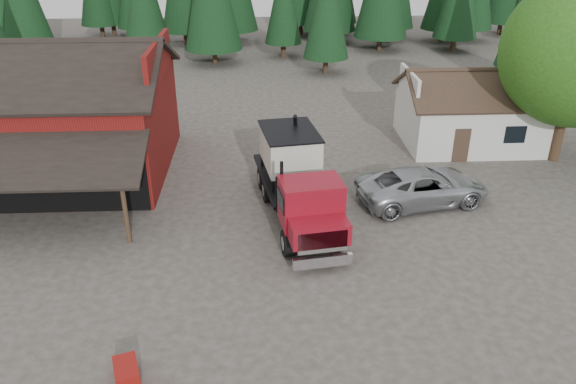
{
  "coord_description": "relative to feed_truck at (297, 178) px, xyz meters",
  "views": [
    {
      "loc": [
        0.22,
        -19.0,
        12.85
      ],
      "look_at": [
        1.33,
        3.02,
        1.8
      ],
      "focal_mm": 35.0,
      "sensor_mm": 36.0,
      "label": 1
    }
  ],
  "objects": [
    {
      "name": "farmhouse",
      "position": [
        11.21,
        8.97,
        -0.34
      ],
      "size": [
        8.6,
        6.42,
        4.65
      ],
      "color": "silver",
      "rests_on": "ground"
    },
    {
      "name": "silver_car",
      "position": [
        6.21,
        1.09,
        -1.12
      ],
      "size": [
        6.87,
        4.22,
        1.78
      ],
      "primitive_type": "imported",
      "rotation": [
        0.0,
        0.0,
        1.78
      ],
      "color": "#AEB1B6",
      "rests_on": "ground"
    },
    {
      "name": "ground",
      "position": [
        -1.79,
        -4.03,
        -2.01
      ],
      "size": [
        120.0,
        120.0,
        0.0
      ],
      "primitive_type": "plane",
      "color": "#433D35",
      "rests_on": "ground"
    },
    {
      "name": "near_pine_b",
      "position": [
        4.21,
        25.97,
        3.88
      ],
      "size": [
        3.96,
        3.96,
        10.4
      ],
      "color": "#382619",
      "rests_on": "ground"
    },
    {
      "name": "feed_truck",
      "position": [
        0.0,
        0.0,
        0.0
      ],
      "size": [
        3.92,
        9.78,
        4.29
      ],
      "rotation": [
        0.0,
        0.0,
        0.15
      ],
      "color": "black",
      "rests_on": "ground"
    },
    {
      "name": "conifer_backdrop",
      "position": [
        -1.79,
        37.97,
        -2.01
      ],
      "size": [
        76.0,
        16.0,
        16.0
      ],
      "primitive_type": null,
      "color": "black",
      "rests_on": "ground"
    },
    {
      "name": "equip_box",
      "position": [
        -5.84,
        -10.03,
        -1.71
      ],
      "size": [
        1.0,
        1.26,
        0.6
      ],
      "primitive_type": "cube",
      "rotation": [
        0.0,
        0.0,
        0.31
      ],
      "color": "maroon",
      "rests_on": "ground"
    },
    {
      "name": "red_barn",
      "position": [
        -12.79,
        5.87,
        0.68
      ],
      "size": [
        12.8,
        13.63,
        7.18
      ],
      "color": "maroon",
      "rests_on": "ground"
    },
    {
      "name": "deciduous_tree",
      "position": [
        15.22,
        5.94,
        3.9
      ],
      "size": [
        8.0,
        8.0,
        10.2
      ],
      "color": "#382619",
      "rests_on": "ground"
    }
  ]
}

